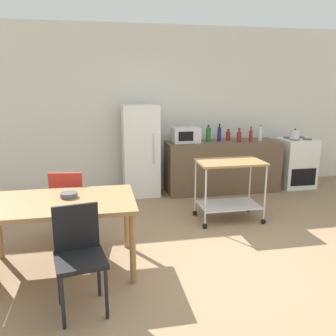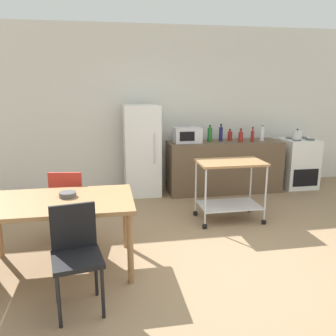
{
  "view_description": "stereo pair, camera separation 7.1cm",
  "coord_description": "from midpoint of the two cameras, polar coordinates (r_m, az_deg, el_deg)",
  "views": [
    {
      "loc": [
        -1.23,
        -3.2,
        1.86
      ],
      "look_at": [
        -0.36,
        1.2,
        0.8
      ],
      "focal_mm": 37.42,
      "sensor_mm": 36.0,
      "label": 1
    },
    {
      "loc": [
        -1.16,
        -3.22,
        1.86
      ],
      "look_at": [
        -0.36,
        1.2,
        0.8
      ],
      "focal_mm": 37.42,
      "sensor_mm": 36.0,
      "label": 2
    }
  ],
  "objects": [
    {
      "name": "chair_red",
      "position": [
        4.37,
        -15.38,
        -5.09
      ],
      "size": [
        0.46,
        0.46,
        0.89
      ],
      "rotation": [
        0.0,
        0.0,
        2.98
      ],
      "color": "#B72D23",
      "rests_on": "ground_plane"
    },
    {
      "name": "bottle_sparkling_water",
      "position": [
        6.36,
        10.36,
        5.18
      ],
      "size": [
        0.08,
        0.08,
        0.21
      ],
      "color": "maroon",
      "rests_on": "kitchen_counter"
    },
    {
      "name": "back_wall",
      "position": [
        6.53,
        0.35,
        9.69
      ],
      "size": [
        8.4,
        0.12,
        2.9
      ],
      "primitive_type": "cube",
      "color": "silver",
      "rests_on": "ground_plane"
    },
    {
      "name": "kettle",
      "position": [
        6.73,
        20.57,
        5.11
      ],
      "size": [
        0.24,
        0.17,
        0.19
      ],
      "color": "silver",
      "rests_on": "stove_oven"
    },
    {
      "name": "bottle_vinegar",
      "position": [
        6.47,
        15.38,
        5.3
      ],
      "size": [
        0.07,
        0.07,
        0.27
      ],
      "color": "silver",
      "rests_on": "kitchen_counter"
    },
    {
      "name": "dining_table",
      "position": [
        3.68,
        -17.02,
        -6.2
      ],
      "size": [
        1.5,
        0.9,
        0.75
      ],
      "color": "olive",
      "rests_on": "ground_plane"
    },
    {
      "name": "bottle_olive_oil",
      "position": [
        6.26,
        12.08,
        5.04
      ],
      "size": [
        0.08,
        0.08,
        0.23
      ],
      "color": "maroon",
      "rests_on": "kitchen_counter"
    },
    {
      "name": "ground_plane",
      "position": [
        3.9,
        9.28,
        -15.41
      ],
      "size": [
        12.0,
        12.0,
        0.0
      ],
      "primitive_type": "plane",
      "color": "#8C7051"
    },
    {
      "name": "kitchen_cart",
      "position": [
        4.93,
        10.46,
        -2.07
      ],
      "size": [
        0.91,
        0.57,
        0.85
      ],
      "color": "olive",
      "rests_on": "ground_plane"
    },
    {
      "name": "bottle_wine",
      "position": [
        6.2,
        7.15,
        5.45
      ],
      "size": [
        0.08,
        0.08,
        0.29
      ],
      "color": "#1E6628",
      "rests_on": "kitchen_counter"
    },
    {
      "name": "microwave",
      "position": [
        6.07,
        3.48,
        5.4
      ],
      "size": [
        0.46,
        0.35,
        0.26
      ],
      "color": "silver",
      "rests_on": "kitchen_counter"
    },
    {
      "name": "bottle_soda",
      "position": [
        6.26,
        8.92,
        5.52
      ],
      "size": [
        0.07,
        0.07,
        0.31
      ],
      "color": "navy",
      "rests_on": "kitchen_counter"
    },
    {
      "name": "refrigerator",
      "position": [
        6.04,
        -3.93,
        2.92
      ],
      "size": [
        0.6,
        0.63,
        1.55
      ],
      "color": "white",
      "rests_on": "ground_plane"
    },
    {
      "name": "chair_black",
      "position": [
        3.08,
        -14.12,
        -12.93
      ],
      "size": [
        0.46,
        0.46,
        0.89
      ],
      "rotation": [
        0.0,
        0.0,
        0.18
      ],
      "color": "black",
      "rests_on": "ground_plane"
    },
    {
      "name": "fruit_bowl",
      "position": [
        3.71,
        -15.49,
        -4.18
      ],
      "size": [
        0.17,
        0.17,
        0.05
      ],
      "primitive_type": "cylinder",
      "color": "#4C4C4C",
      "rests_on": "dining_table"
    },
    {
      "name": "kitchen_counter",
      "position": [
        6.33,
        9.37,
        0.25
      ],
      "size": [
        2.0,
        0.64,
        0.9
      ],
      "primitive_type": "cube",
      "color": "brown",
      "rests_on": "ground_plane"
    },
    {
      "name": "bottle_soy_sauce",
      "position": [
        6.34,
        13.9,
        5.13
      ],
      "size": [
        0.06,
        0.06,
        0.26
      ],
      "color": "maroon",
      "rests_on": "kitchen_counter"
    },
    {
      "name": "stove_oven",
      "position": [
        6.96,
        20.64,
        0.76
      ],
      "size": [
        0.6,
        0.61,
        0.92
      ],
      "color": "white",
      "rests_on": "ground_plane"
    }
  ]
}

